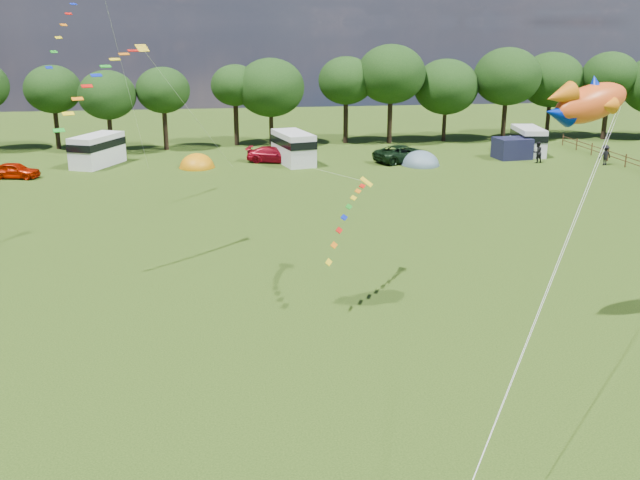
{
  "coord_description": "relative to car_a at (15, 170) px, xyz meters",
  "views": [
    {
      "loc": [
        -3.92,
        -19.14,
        12.4
      ],
      "look_at": [
        0.0,
        8.0,
        4.0
      ],
      "focal_mm": 40.0,
      "sensor_mm": 36.0,
      "label": 1
    }
  ],
  "objects": [
    {
      "name": "ground_plane",
      "position": [
        20.62,
        -41.83,
        -0.67
      ],
      "size": [
        180.0,
        180.0,
        0.0
      ],
      "primitive_type": "plane",
      "color": "black",
      "rests_on": "ground"
    },
    {
      "name": "tree_line",
      "position": [
        25.92,
        13.16,
        5.68
      ],
      "size": [
        102.98,
        10.98,
        10.27
      ],
      "color": "black",
      "rests_on": "ground"
    },
    {
      "name": "car_a",
      "position": [
        0.0,
        0.0,
        0.0
      ],
      "size": [
        4.28,
        2.46,
        1.34
      ],
      "primitive_type": "imported",
      "rotation": [
        0.0,
        0.0,
        1.34
      ],
      "color": "#A81600",
      "rests_on": "ground"
    },
    {
      "name": "car_c",
      "position": [
        21.71,
        4.01,
        0.04
      ],
      "size": [
        5.08,
        3.29,
        1.41
      ],
      "primitive_type": "imported",
      "rotation": [
        0.0,
        0.0,
        1.27
      ],
      "color": "maroon",
      "rests_on": "ground"
    },
    {
      "name": "car_d",
      "position": [
        33.64,
        2.42,
        0.12
      ],
      "size": [
        6.32,
        4.45,
        1.57
      ],
      "primitive_type": "imported",
      "rotation": [
        0.0,
        0.0,
        1.93
      ],
      "color": "black",
      "rests_on": "ground"
    },
    {
      "name": "campervan_b",
      "position": [
        5.96,
        4.73,
        0.82
      ],
      "size": [
        4.58,
        6.16,
        2.78
      ],
      "rotation": [
        0.0,
        0.0,
        1.14
      ],
      "color": "white",
      "rests_on": "ground"
    },
    {
      "name": "campervan_c",
      "position": [
        23.51,
        3.3,
        0.86
      ],
      "size": [
        3.74,
        6.24,
        2.86
      ],
      "rotation": [
        0.0,
        0.0,
        1.8
      ],
      "color": "silver",
      "rests_on": "ground"
    },
    {
      "name": "campervan_d",
      "position": [
        46.72,
        4.71,
        0.74
      ],
      "size": [
        3.03,
        5.63,
        2.62
      ],
      "rotation": [
        0.0,
        0.0,
        1.43
      ],
      "color": "silver",
      "rests_on": "ground"
    },
    {
      "name": "tent_orange",
      "position": [
        14.79,
        2.51,
        -0.65
      ],
      "size": [
        3.18,
        3.48,
        2.49
      ],
      "color": "orange",
      "rests_on": "ground"
    },
    {
      "name": "tent_greyblue",
      "position": [
        34.82,
        0.76,
        -0.65
      ],
      "size": [
        3.48,
        3.81,
        2.59
      ],
      "color": "slate",
      "rests_on": "ground"
    },
    {
      "name": "awning_navy",
      "position": [
        44.28,
        2.73,
        0.3
      ],
      "size": [
        3.38,
        2.86,
        1.95
      ],
      "primitive_type": "cube",
      "rotation": [
        0.0,
        0.0,
        0.11
      ],
      "color": "#171833",
      "rests_on": "ground"
    },
    {
      "name": "fish_kite",
      "position": [
        30.57,
        -35.34,
        8.79
      ],
      "size": [
        4.11,
        2.2,
        2.15
      ],
      "rotation": [
        0.0,
        -0.21,
        0.26
      ],
      "color": "#E85219",
      "rests_on": "ground"
    },
    {
      "name": "streamer_kite_a",
      "position": [
        8.29,
        -11.78,
        12.75
      ],
      "size": [
        3.25,
        5.54,
        5.73
      ],
      "rotation": [
        0.0,
        0.0,
        0.91
      ],
      "color": "yellow",
      "rests_on": "ground"
    },
    {
      "name": "streamer_kite_b",
      "position": [
        11.56,
        -24.25,
        9.38
      ],
      "size": [
        4.3,
        4.63,
        3.8
      ],
      "rotation": [
        0.0,
        0.0,
        0.53
      ],
      "color": "gold",
      "rests_on": "ground"
    },
    {
      "name": "streamer_kite_c",
      "position": [
        22.73,
        -29.58,
        3.57
      ],
      "size": [
        3.1,
        5.04,
        2.83
      ],
      "rotation": [
        0.0,
        0.0,
        1.19
      ],
      "color": "yellow",
      "rests_on": "ground"
    },
    {
      "name": "walker_a",
      "position": [
        45.73,
        0.34,
        0.29
      ],
      "size": [
        1.06,
        0.81,
        1.93
      ],
      "primitive_type": "imported",
      "rotation": [
        0.0,
        0.0,
        3.42
      ],
      "color": "black",
      "rests_on": "ground"
    },
    {
      "name": "walker_b",
      "position": [
        51.28,
        -1.63,
        0.26
      ],
      "size": [
        1.28,
        0.76,
        1.85
      ],
      "primitive_type": "imported",
      "rotation": [
        0.0,
        0.0,
        3.32
      ],
      "color": "black",
      "rests_on": "ground"
    }
  ]
}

